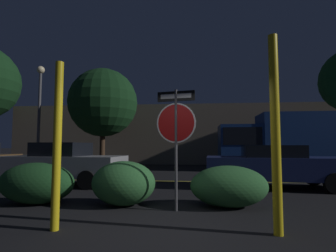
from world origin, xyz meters
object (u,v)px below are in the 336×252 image
(stop_sign, at_px, (176,125))
(hedge_bush_2, at_px, (124,183))
(hedge_bush_1, at_px, (37,183))
(delivery_truck, at_px, (273,140))
(tree_1, at_px, (103,103))
(yellow_pole_right, at_px, (275,132))
(yellow_pole_left, at_px, (57,144))
(passing_car_3, at_px, (276,166))
(passing_car_2, at_px, (64,163))
(street_lamp, at_px, (40,101))
(hedge_bush_3, at_px, (229,186))

(stop_sign, bearing_deg, hedge_bush_2, 173.62)
(stop_sign, relative_size, hedge_bush_1, 1.42)
(delivery_truck, bearing_deg, tree_1, 85.88)
(hedge_bush_2, relative_size, tree_1, 0.24)
(stop_sign, relative_size, yellow_pole_right, 0.82)
(yellow_pole_left, distance_m, yellow_pole_right, 3.56)
(hedge_bush_1, bearing_deg, passing_car_3, 24.63)
(hedge_bush_2, xyz_separation_m, passing_car_2, (-2.93, 2.95, 0.24))
(yellow_pole_right, relative_size, delivery_truck, 0.54)
(street_lamp, bearing_deg, delivery_truck, 1.97)
(yellow_pole_right, xyz_separation_m, street_lamp, (-10.24, 10.23, 2.39))
(hedge_bush_3, distance_m, passing_car_3, 3.42)
(delivery_truck, relative_size, street_lamp, 0.97)
(tree_1, bearing_deg, street_lamp, -157.26)
(stop_sign, bearing_deg, yellow_pole_right, -27.85)
(hedge_bush_1, height_order, passing_car_3, passing_car_3)
(passing_car_3, bearing_deg, tree_1, -125.82)
(hedge_bush_2, relative_size, delivery_truck, 0.25)
(yellow_pole_right, distance_m, tree_1, 13.75)
(stop_sign, xyz_separation_m, passing_car_2, (-4.17, 3.35, -1.08))
(hedge_bush_3, xyz_separation_m, passing_car_3, (1.90, 2.83, 0.26))
(stop_sign, height_order, street_lamp, street_lamp)
(hedge_bush_1, distance_m, tree_1, 10.73)
(street_lamp, height_order, tree_1, tree_1)
(yellow_pole_right, bearing_deg, hedge_bush_3, 105.37)
(hedge_bush_2, bearing_deg, hedge_bush_1, -178.86)
(hedge_bush_3, bearing_deg, street_lamp, 139.14)
(hedge_bush_2, bearing_deg, yellow_pole_left, -109.62)
(hedge_bush_1, bearing_deg, passing_car_2, 105.57)
(passing_car_2, distance_m, tree_1, 7.77)
(passing_car_3, bearing_deg, hedge_bush_1, -61.01)
(stop_sign, relative_size, yellow_pole_left, 0.93)
(passing_car_3, xyz_separation_m, delivery_truck, (1.73, 6.05, 0.95))
(hedge_bush_1, distance_m, passing_car_2, 3.12)
(hedge_bush_2, xyz_separation_m, tree_1, (-3.98, 9.89, 3.56))
(hedge_bush_1, xyz_separation_m, delivery_truck, (8.13, 8.99, 1.18))
(stop_sign, xyz_separation_m, hedge_bush_2, (-1.24, 0.40, -1.31))
(delivery_truck, height_order, tree_1, tree_1)
(hedge_bush_2, relative_size, hedge_bush_3, 0.85)
(yellow_pole_left, distance_m, passing_car_2, 5.34)
(hedge_bush_1, bearing_deg, yellow_pole_right, -18.87)
(street_lamp, bearing_deg, yellow_pole_left, -57.07)
(passing_car_3, height_order, tree_1, tree_1)
(stop_sign, relative_size, hedge_bush_3, 1.50)
(yellow_pole_left, xyz_separation_m, passing_car_2, (-2.28, 4.79, -0.65))
(yellow_pole_right, bearing_deg, delivery_truck, 73.62)
(hedge_bush_1, height_order, delivery_truck, delivery_truck)
(hedge_bush_3, distance_m, delivery_truck, 9.68)
(passing_car_2, relative_size, delivery_truck, 0.73)
(yellow_pole_right, bearing_deg, street_lamp, 135.01)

